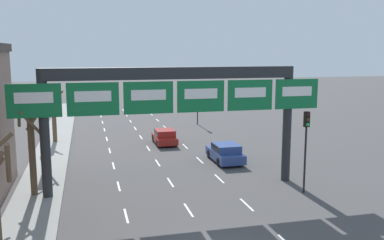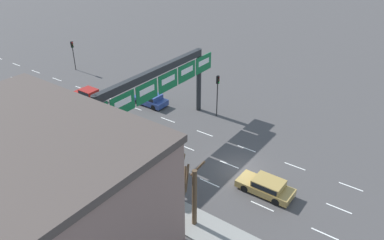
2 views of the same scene
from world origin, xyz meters
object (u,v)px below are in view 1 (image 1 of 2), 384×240
Objects in this scene: sign_gantry at (174,97)px; car_blue at (225,152)px; car_red at (165,136)px; traffic_light_mid_block at (306,136)px; tree_bare_furthest at (53,112)px; tree_bare_third at (47,122)px; tree_bare_second at (32,143)px; traffic_light_near_gantry at (198,98)px.

sign_gantry reaches higher than car_blue.
traffic_light_mid_block reaches higher than car_red.
car_blue is 16.84m from tree_bare_furthest.
tree_bare_furthest is (-8.07, 15.77, -2.79)m from sign_gantry.
car_red is 10.91m from tree_bare_third.
car_blue is 0.86× the size of traffic_light_mid_block.
car_red is 0.67× the size of tree_bare_furthest.
tree_bare_furthest is (-15.42, 18.28, -0.61)m from traffic_light_mid_block.
tree_bare_second is (-9.88, -12.22, 2.49)m from car_red.
sign_gantry is 4.74× the size of car_red.
car_red is at bearing -120.53° from traffic_light_near_gantry.
tree_bare_furthest reaches higher than car_red.
sign_gantry is at bearing -46.33° from tree_bare_third.
tree_bare_third is at bearing -137.58° from traffic_light_near_gantry.
tree_bare_furthest is at bearing 141.86° from car_blue.
tree_bare_third reaches higher than car_blue.
sign_gantry is 3.06× the size of tree_bare_second.
traffic_light_mid_block is 23.93m from tree_bare_furthest.
car_blue is (5.07, 5.45, -4.90)m from sign_gantry.
tree_bare_furthest reaches higher than tree_bare_third.
tree_bare_second is at bearing 176.03° from sign_gantry.
car_blue is 0.69× the size of tree_bare_second.
sign_gantry reaches higher than traffic_light_mid_block.
traffic_light_near_gantry is at bearing 59.47° from car_red.
sign_gantry reaches higher than car_red.
traffic_light_near_gantry is 26.59m from tree_bare_second.
traffic_light_near_gantry is at bearing 42.42° from tree_bare_third.
tree_bare_third reaches higher than car_red.
traffic_light_mid_block is at bearing -69.74° from car_red.
traffic_light_mid_block is (5.65, -15.30, 2.76)m from car_red.
sign_gantry is 8.07m from traffic_light_mid_block.
car_blue is 8.72m from traffic_light_mid_block.
tree_bare_second is 15.21m from tree_bare_furthest.
sign_gantry is at bearing -3.97° from tree_bare_second.
traffic_light_near_gantry is (7.26, 22.21, -2.57)m from sign_gantry.
tree_bare_second is (-13.24, -4.88, 2.45)m from car_blue.
traffic_light_mid_block is 0.85× the size of tree_bare_third.
car_blue is at bearing -12.43° from tree_bare_third.
tree_bare_second reaches higher than traffic_light_mid_block.
tree_bare_third is at bearing 144.70° from traffic_light_mid_block.
tree_bare_third is (-13.01, 2.87, 2.42)m from car_blue.
tree_bare_second is at bearing -125.49° from traffic_light_near_gantry.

